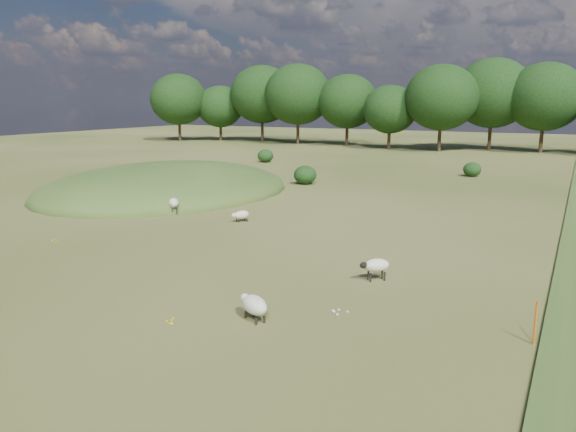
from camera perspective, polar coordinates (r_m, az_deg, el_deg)
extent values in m
plane|color=#354816|center=(42.07, 7.75, 2.84)|extent=(160.00, 160.00, 0.00)
ellipsoid|color=#33561E|center=(41.13, -12.19, 2.48)|extent=(16.00, 20.00, 4.00)
cylinder|color=black|center=(91.75, -10.95, 8.68)|extent=(0.44, 0.44, 3.77)
ellipsoid|color=black|center=(91.64, -11.06, 11.56)|extent=(8.81, 8.81, 7.93)
cylinder|color=black|center=(91.52, -6.85, 8.60)|extent=(0.44, 0.44, 3.12)
ellipsoid|color=black|center=(91.40, -6.91, 10.98)|extent=(7.28, 7.28, 6.55)
cylinder|color=black|center=(88.65, -2.62, 8.92)|extent=(0.44, 0.44, 4.21)
ellipsoid|color=black|center=(88.55, -2.66, 12.25)|extent=(9.83, 9.83, 8.84)
cylinder|color=black|center=(83.68, 1.00, 8.75)|extent=(0.44, 0.44, 4.18)
ellipsoid|color=black|center=(83.57, 1.02, 12.25)|extent=(9.75, 9.75, 8.78)
cylinder|color=black|center=(81.26, 6.00, 8.40)|extent=(0.44, 0.44, 3.61)
ellipsoid|color=black|center=(81.13, 6.07, 11.51)|extent=(8.41, 8.41, 7.57)
cylinder|color=black|center=(76.24, 10.22, 7.85)|extent=(0.44, 0.44, 3.02)
ellipsoid|color=black|center=(76.09, 10.33, 10.62)|extent=(7.04, 7.04, 6.34)
cylinder|color=black|center=(74.02, 15.14, 7.86)|extent=(0.44, 0.44, 3.90)
ellipsoid|color=black|center=(73.89, 15.34, 11.54)|extent=(9.09, 9.09, 8.18)
cylinder|color=black|center=(77.89, 19.82, 7.87)|extent=(0.44, 0.44, 4.22)
ellipsoid|color=black|center=(77.78, 20.09, 11.65)|extent=(9.85, 9.85, 8.86)
cylinder|color=black|center=(76.32, 24.35, 7.35)|extent=(0.44, 0.44, 3.94)
ellipsoid|color=black|center=(76.19, 24.66, 10.96)|extent=(9.20, 9.20, 8.28)
ellipsoid|color=black|center=(43.48, 1.76, 4.19)|extent=(1.77, 1.77, 1.45)
ellipsoid|color=black|center=(50.36, 18.20, 4.52)|extent=(1.50, 1.50, 1.23)
ellipsoid|color=black|center=(58.95, -2.31, 6.12)|extent=(1.66, 1.66, 1.35)
cylinder|color=#D8590C|center=(16.54, 23.83, -9.91)|extent=(0.06, 0.06, 1.20)
ellipsoid|color=beige|center=(20.53, 9.01, -4.95)|extent=(1.02, 0.98, 0.48)
ellipsoid|color=black|center=(20.33, 7.70, -4.98)|extent=(0.38, 0.37, 0.24)
cylinder|color=black|center=(20.44, 8.39, -6.20)|extent=(0.07, 0.07, 0.34)
cylinder|color=black|center=(20.65, 8.15, -6.01)|extent=(0.07, 0.07, 0.34)
cylinder|color=black|center=(20.65, 9.79, -6.06)|extent=(0.07, 0.07, 0.34)
cylinder|color=black|center=(20.85, 9.54, -5.88)|extent=(0.07, 0.07, 0.34)
ellipsoid|color=beige|center=(16.77, -3.42, -9.02)|extent=(1.23, 1.03, 0.55)
ellipsoid|color=silver|center=(17.24, -4.38, -8.31)|extent=(0.44, 0.40, 0.28)
cylinder|color=black|center=(17.11, -4.33, -9.96)|extent=(0.08, 0.08, 0.20)
cylinder|color=black|center=(17.23, -3.53, -9.79)|extent=(0.08, 0.08, 0.20)
cylinder|color=black|center=(16.60, -3.27, -10.66)|extent=(0.08, 0.08, 0.20)
cylinder|color=black|center=(16.72, -2.45, -10.47)|extent=(0.08, 0.08, 0.20)
ellipsoid|color=beige|center=(32.66, -11.53, 1.32)|extent=(1.13, 1.15, 0.54)
ellipsoid|color=black|center=(33.21, -11.60, 1.56)|extent=(0.42, 0.43, 0.27)
cylinder|color=black|center=(33.03, -11.76, 0.61)|extent=(0.08, 0.08, 0.38)
cylinder|color=black|center=(33.05, -11.31, 0.64)|extent=(0.08, 0.08, 0.38)
cylinder|color=black|center=(32.43, -11.69, 0.41)|extent=(0.08, 0.08, 0.38)
cylinder|color=black|center=(32.45, -11.22, 0.44)|extent=(0.08, 0.08, 0.38)
ellipsoid|color=beige|center=(30.10, -4.72, 0.13)|extent=(0.81, 0.99, 0.45)
ellipsoid|color=silver|center=(29.87, -5.51, 0.08)|extent=(0.32, 0.35, 0.22)
cylinder|color=black|center=(29.95, -5.03, -0.53)|extent=(0.06, 0.06, 0.16)
cylinder|color=black|center=(30.14, -5.23, -0.46)|extent=(0.06, 0.06, 0.16)
cylinder|color=black|center=(30.20, -4.19, -0.42)|extent=(0.06, 0.06, 0.16)
cylinder|color=black|center=(30.38, -4.40, -0.35)|extent=(0.06, 0.06, 0.16)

